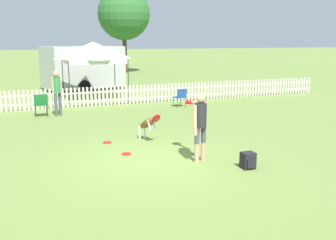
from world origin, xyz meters
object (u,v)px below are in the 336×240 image
(tree_left_grove, at_px, (124,14))
(frisbee_midfield, at_px, (200,131))
(handler_person, at_px, (200,119))
(leaping_dog, at_px, (148,123))
(folding_chair_center, at_px, (180,96))
(backpack_on_grass, at_px, (248,161))
(folding_chair_blue_left, at_px, (41,103))
(spectator_standing, at_px, (57,88))
(frisbee_near_handler, at_px, (107,142))
(canopy_tent_main, at_px, (93,52))
(frisbee_near_dog, at_px, (126,154))
(equipment_trailer, at_px, (83,67))

(tree_left_grove, bearing_deg, frisbee_midfield, -99.02)
(handler_person, distance_m, leaping_dog, 2.29)
(leaping_dog, relative_size, folding_chair_center, 1.38)
(backpack_on_grass, relative_size, folding_chair_blue_left, 0.43)
(folding_chair_center, relative_size, spectator_standing, 0.47)
(frisbee_midfield, bearing_deg, frisbee_near_handler, -174.01)
(canopy_tent_main, bearing_deg, frisbee_near_handler, -98.20)
(frisbee_near_handler, distance_m, folding_chair_blue_left, 4.82)
(folding_chair_center, bearing_deg, tree_left_grove, -106.98)
(folding_chair_center, relative_size, canopy_tent_main, 0.29)
(backpack_on_grass, height_order, spectator_standing, spectator_standing)
(canopy_tent_main, distance_m, spectator_standing, 4.45)
(handler_person, height_order, frisbee_midfield, handler_person)
(leaping_dog, bearing_deg, frisbee_midfield, -178.18)
(frisbee_near_handler, xyz_separation_m, frisbee_midfield, (3.06, 0.32, 0.00))
(backpack_on_grass, height_order, folding_chair_blue_left, folding_chair_blue_left)
(frisbee_near_dog, xyz_separation_m, canopy_tent_main, (0.97, 9.51, 2.26))
(frisbee_near_handler, height_order, frisbee_midfield, same)
(folding_chair_blue_left, xyz_separation_m, folding_chair_center, (5.75, 0.09, -0.05))
(equipment_trailer, bearing_deg, folding_chair_blue_left, -126.58)
(handler_person, height_order, folding_chair_center, handler_person)
(frisbee_near_handler, bearing_deg, folding_chair_center, 47.62)
(leaping_dog, relative_size, frisbee_midfield, 4.54)
(folding_chair_center, distance_m, equipment_trailer, 8.10)
(folding_chair_center, xyz_separation_m, tree_left_grove, (2.41, 18.24, 4.64))
(frisbee_near_handler, height_order, canopy_tent_main, canopy_tent_main)
(spectator_standing, bearing_deg, frisbee_midfield, 107.77)
(folding_chair_blue_left, height_order, equipment_trailer, equipment_trailer)
(leaping_dog, xyz_separation_m, frisbee_near_dog, (-0.93, -1.03, -0.51))
(folding_chair_blue_left, bearing_deg, spectator_standing, 175.62)
(canopy_tent_main, bearing_deg, equipment_trailer, 88.74)
(frisbee_near_dog, height_order, folding_chair_center, folding_chair_center)
(handler_person, xyz_separation_m, frisbee_near_dog, (-1.49, 1.13, -1.02))
(frisbee_near_dog, xyz_separation_m, spectator_standing, (-1.12, 5.77, 1.04))
(frisbee_midfield, height_order, spectator_standing, spectator_standing)
(equipment_trailer, bearing_deg, backpack_on_grass, -101.90)
(frisbee_near_handler, distance_m, backpack_on_grass, 4.13)
(frisbee_near_dog, distance_m, tree_left_grove, 25.50)
(folding_chair_blue_left, bearing_deg, frisbee_near_dog, 105.61)
(frisbee_near_handler, relative_size, backpack_on_grass, 0.66)
(handler_person, relative_size, folding_chair_center, 2.04)
(handler_person, height_order, leaping_dog, handler_person)
(frisbee_near_dog, xyz_separation_m, frisbee_midfield, (2.85, 1.58, 0.00))
(leaping_dog, distance_m, equipment_trailer, 12.39)
(equipment_trailer, bearing_deg, tree_left_grove, 47.07)
(backpack_on_grass, bearing_deg, frisbee_near_handler, 127.05)
(backpack_on_grass, xyz_separation_m, folding_chair_blue_left, (-4.00, 7.85, 0.34))
(leaping_dog, height_order, equipment_trailer, equipment_trailer)
(folding_chair_center, relative_size, equipment_trailer, 0.15)
(frisbee_near_handler, bearing_deg, spectator_standing, 101.29)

